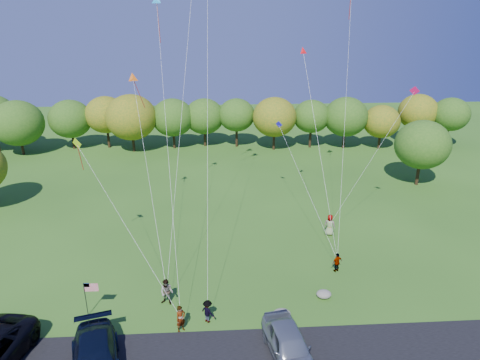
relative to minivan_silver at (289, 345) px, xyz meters
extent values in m
plane|color=#2C5719|center=(-4.96, 3.49, -0.96)|extent=(140.00, 140.00, 0.00)
cylinder|color=#332212|center=(-29.88, 40.64, 0.59)|extent=(0.36, 0.36, 3.11)
ellipsoid|color=#2A5917|center=(-29.88, 40.64, 3.78)|extent=(5.02, 5.02, 4.52)
cylinder|color=#332212|center=(-24.29, 41.32, 0.47)|extent=(0.36, 0.36, 2.86)
ellipsoid|color=#2A5917|center=(-24.29, 41.32, 3.90)|extent=(6.14, 6.14, 5.52)
cylinder|color=#332212|center=(-20.35, 41.73, 0.43)|extent=(0.36, 0.36, 2.78)
ellipsoid|color=#2A5917|center=(-20.35, 41.73, 3.89)|extent=(6.39, 6.39, 5.75)
cylinder|color=#332212|center=(-14.27, 39.57, 0.29)|extent=(0.36, 0.36, 2.51)
ellipsoid|color=#2A5917|center=(-14.27, 39.57, 3.15)|extent=(4.95, 4.95, 4.45)
cylinder|color=#332212|center=(-9.36, 41.88, 0.53)|extent=(0.36, 0.36, 2.98)
ellipsoid|color=#3B6018|center=(-9.36, 41.88, 3.72)|extent=(5.24, 5.24, 4.71)
cylinder|color=#332212|center=(-4.80, 40.43, 0.19)|extent=(0.36, 0.36, 2.29)
ellipsoid|color=#3B6018|center=(-4.80, 40.43, 3.23)|extent=(5.85, 5.85, 5.27)
cylinder|color=#332212|center=(0.78, 41.42, 0.41)|extent=(0.36, 0.36, 2.75)
ellipsoid|color=#2A5917|center=(0.78, 41.42, 3.99)|extent=(6.78, 6.78, 6.10)
cylinder|color=#332212|center=(5.06, 41.43, 0.38)|extent=(0.36, 0.36, 2.67)
ellipsoid|color=#2A5917|center=(5.06, 41.43, 3.83)|extent=(6.51, 6.51, 5.86)
cylinder|color=#332212|center=(10.26, 42.87, 0.51)|extent=(0.36, 0.36, 2.94)
ellipsoid|color=#3B6018|center=(10.26, 42.87, 4.21)|extent=(6.88, 6.88, 6.19)
cylinder|color=#332212|center=(14.43, 40.44, 0.56)|extent=(0.36, 0.36, 3.05)
ellipsoid|color=#2A5917|center=(14.43, 40.44, 3.83)|extent=(5.35, 5.35, 4.82)
cylinder|color=#332212|center=(20.55, 41.87, 0.47)|extent=(0.36, 0.36, 2.86)
ellipsoid|color=#2A5917|center=(20.55, 41.87, 3.91)|extent=(6.21, 6.21, 5.59)
cylinder|color=#332212|center=(25.03, 41.20, 0.26)|extent=(0.36, 0.36, 2.43)
ellipsoid|color=#3B6018|center=(25.03, 41.20, 3.73)|extent=(6.96, 6.96, 6.26)
cylinder|color=#332212|center=(30.67, 40.82, 0.31)|extent=(0.36, 0.36, 2.54)
ellipsoid|color=#2A5917|center=(30.67, 40.82, 3.85)|extent=(6.97, 6.97, 6.27)
cylinder|color=#332212|center=(19.04, 25.49, 0.44)|extent=(0.36, 0.36, 2.80)
ellipsoid|color=#2A5917|center=(19.04, 25.49, 3.79)|extent=(6.00, 6.00, 5.40)
imported|color=#9DA3A7|center=(0.00, 0.00, 0.00)|extent=(2.94, 5.56, 1.80)
imported|color=#4C4C59|center=(-6.19, 2.69, -0.06)|extent=(0.78, 0.75, 1.79)
imported|color=#4C4C59|center=(-7.29, 5.38, -0.02)|extent=(1.08, 0.95, 1.87)
imported|color=#4C4C59|center=(-4.56, 3.43, -0.18)|extent=(1.14, 1.11, 1.56)
imported|color=#4C4C59|center=(5.11, 8.56, -0.19)|extent=(0.98, 0.73, 1.55)
imported|color=#4C4C59|center=(6.00, 14.28, 0.00)|extent=(1.12, 0.97, 1.92)
cube|color=#173F26|center=(-16.23, 2.79, -0.50)|extent=(1.97, 0.57, 0.07)
cube|color=#173F26|center=(-16.23, 2.60, -0.17)|extent=(1.95, 0.50, 0.61)
cube|color=#173F26|center=(-17.05, 2.79, -0.73)|extent=(0.20, 0.50, 0.46)
cube|color=#173F26|center=(-15.40, 2.79, -0.73)|extent=(0.20, 0.50, 0.46)
cylinder|color=#0B3DAD|center=(-16.94, 2.79, -0.47)|extent=(0.66, 0.66, 0.99)
cylinder|color=black|center=(-12.30, 4.50, 0.27)|extent=(0.05, 0.05, 2.47)
cube|color=red|center=(-11.86, 4.50, 1.16)|extent=(0.89, 0.59, 0.02)
cube|color=navy|center=(-12.13, 4.51, 1.34)|extent=(0.36, 0.02, 0.28)
ellipsoid|color=gray|center=(0.16, 3.52, -0.67)|extent=(1.16, 0.91, 0.58)
ellipsoid|color=gray|center=(3.36, 5.44, -0.69)|extent=(1.03, 0.86, 0.54)
cone|color=#1696E0|center=(-8.13, 17.29, 18.23)|extent=(0.98, 0.68, 0.84)
cone|color=#FF1016|center=(3.48, 17.17, 14.42)|extent=(0.79, 0.58, 0.69)
cube|color=#E81059|center=(11.53, 13.56, 11.74)|extent=(0.66, 0.41, 0.74)
cube|color=#BFFF15|center=(-13.40, 10.39, 8.89)|extent=(0.73, 0.51, 0.84)
cube|color=#2015D2|center=(2.30, 21.25, 7.36)|extent=(0.57, 0.49, 0.70)
cone|color=orange|center=(-10.47, 17.40, 12.35)|extent=(0.99, 0.69, 0.87)
camera|label=1|loc=(-3.86, -18.66, 17.19)|focal=32.00mm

